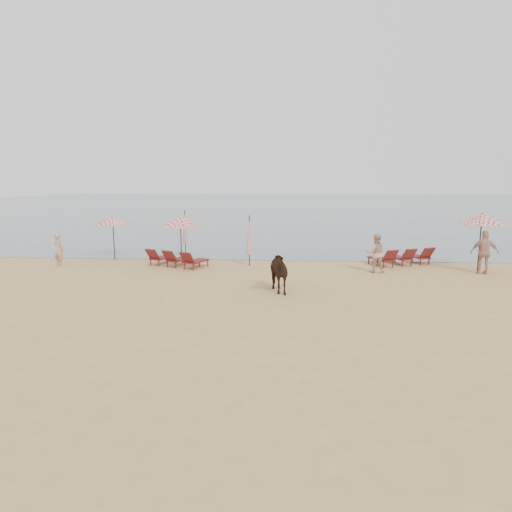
{
  "coord_description": "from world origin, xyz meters",
  "views": [
    {
      "loc": [
        1.06,
        -12.09,
        4.01
      ],
      "look_at": [
        0.0,
        5.0,
        1.1
      ],
      "focal_mm": 30.0,
      "sensor_mm": 36.0,
      "label": 1
    }
  ],
  "objects_px": {
    "cow": "(275,271)",
    "beachgoer_right_a": "(376,253)",
    "lounger_cluster_right": "(402,257)",
    "beachgoer_left": "(59,249)",
    "umbrella_closed_left": "(185,227)",
    "umbrella_closed_right": "(249,235)",
    "umbrella_open_left_b": "(180,221)",
    "umbrella_open_left_a": "(113,220)",
    "beachgoer_right_b": "(484,252)",
    "umbrella_open_right": "(482,219)",
    "lounger_cluster_left": "(176,258)"
  },
  "relations": [
    {
      "from": "cow",
      "to": "beachgoer_right_a",
      "type": "height_order",
      "value": "beachgoer_right_a"
    },
    {
      "from": "lounger_cluster_right",
      "to": "beachgoer_left",
      "type": "distance_m",
      "value": 16.94
    },
    {
      "from": "umbrella_closed_left",
      "to": "beachgoer_right_a",
      "type": "distance_m",
      "value": 10.9
    },
    {
      "from": "umbrella_closed_left",
      "to": "umbrella_closed_right",
      "type": "height_order",
      "value": "umbrella_closed_left"
    },
    {
      "from": "umbrella_open_left_b",
      "to": "beachgoer_right_a",
      "type": "relative_size",
      "value": 1.4
    },
    {
      "from": "umbrella_closed_right",
      "to": "umbrella_open_left_a",
      "type": "bearing_deg",
      "value": 168.88
    },
    {
      "from": "beachgoer_right_a",
      "to": "beachgoer_right_b",
      "type": "bearing_deg",
      "value": -176.14
    },
    {
      "from": "lounger_cluster_right",
      "to": "beachgoer_right_b",
      "type": "bearing_deg",
      "value": -55.0
    },
    {
      "from": "umbrella_open_left_b",
      "to": "umbrella_closed_right",
      "type": "distance_m",
      "value": 3.82
    },
    {
      "from": "umbrella_open_right",
      "to": "beachgoer_right_a",
      "type": "distance_m",
      "value": 5.21
    },
    {
      "from": "lounger_cluster_right",
      "to": "cow",
      "type": "height_order",
      "value": "cow"
    },
    {
      "from": "lounger_cluster_left",
      "to": "cow",
      "type": "bearing_deg",
      "value": -18.64
    },
    {
      "from": "beachgoer_right_b",
      "to": "cow",
      "type": "bearing_deg",
      "value": 34.37
    },
    {
      "from": "umbrella_open_right",
      "to": "umbrella_closed_left",
      "type": "relative_size",
      "value": 1.06
    },
    {
      "from": "umbrella_closed_right",
      "to": "beachgoer_right_a",
      "type": "bearing_deg",
      "value": -11.02
    },
    {
      "from": "umbrella_open_left_a",
      "to": "beachgoer_right_a",
      "type": "xyz_separation_m",
      "value": [
        13.2,
        -2.59,
        -1.22
      ]
    },
    {
      "from": "umbrella_closed_right",
      "to": "beachgoer_right_a",
      "type": "relative_size",
      "value": 1.41
    },
    {
      "from": "lounger_cluster_left",
      "to": "beachgoer_right_a",
      "type": "bearing_deg",
      "value": 19.96
    },
    {
      "from": "umbrella_closed_left",
      "to": "umbrella_closed_right",
      "type": "bearing_deg",
      "value": -41.69
    },
    {
      "from": "beachgoer_left",
      "to": "umbrella_open_left_b",
      "type": "bearing_deg",
      "value": -133.11
    },
    {
      "from": "beachgoer_left",
      "to": "beachgoer_right_b",
      "type": "distance_m",
      "value": 19.99
    },
    {
      "from": "lounger_cluster_left",
      "to": "umbrella_open_left_a",
      "type": "xyz_separation_m",
      "value": [
        -3.81,
        1.84,
        1.69
      ]
    },
    {
      "from": "umbrella_open_right",
      "to": "beachgoer_left",
      "type": "xyz_separation_m",
      "value": [
        -20.12,
        -0.15,
        -1.59
      ]
    },
    {
      "from": "umbrella_closed_right",
      "to": "cow",
      "type": "relative_size",
      "value": 1.35
    },
    {
      "from": "lounger_cluster_right",
      "to": "umbrella_closed_right",
      "type": "distance_m",
      "value": 7.66
    },
    {
      "from": "umbrella_closed_left",
      "to": "umbrella_closed_right",
      "type": "relative_size",
      "value": 1.01
    },
    {
      "from": "beachgoer_right_a",
      "to": "lounger_cluster_right",
      "type": "bearing_deg",
      "value": -128.11
    },
    {
      "from": "umbrella_open_left_a",
      "to": "umbrella_open_left_b",
      "type": "distance_m",
      "value": 3.75
    },
    {
      "from": "umbrella_open_right",
      "to": "cow",
      "type": "height_order",
      "value": "umbrella_open_right"
    },
    {
      "from": "lounger_cluster_right",
      "to": "umbrella_open_left_b",
      "type": "relative_size",
      "value": 1.31
    },
    {
      "from": "lounger_cluster_right",
      "to": "cow",
      "type": "xyz_separation_m",
      "value": [
        -6.19,
        -5.7,
        0.35
      ]
    },
    {
      "from": "lounger_cluster_right",
      "to": "umbrella_open_left_b",
      "type": "height_order",
      "value": "umbrella_open_left_b"
    },
    {
      "from": "lounger_cluster_left",
      "to": "beachgoer_right_a",
      "type": "distance_m",
      "value": 9.44
    },
    {
      "from": "umbrella_closed_left",
      "to": "lounger_cluster_right",
      "type": "bearing_deg",
      "value": -13.79
    },
    {
      "from": "umbrella_open_left_a",
      "to": "umbrella_closed_right",
      "type": "distance_m",
      "value": 7.52
    },
    {
      "from": "lounger_cluster_right",
      "to": "cow",
      "type": "bearing_deg",
      "value": -160.82
    },
    {
      "from": "beachgoer_left",
      "to": "lounger_cluster_left",
      "type": "bearing_deg",
      "value": -147.06
    },
    {
      "from": "cow",
      "to": "beachgoer_left",
      "type": "xyz_separation_m",
      "value": [
        -10.7,
        4.49,
        0.03
      ]
    },
    {
      "from": "umbrella_open_left_a",
      "to": "beachgoer_right_a",
      "type": "distance_m",
      "value": 13.51
    },
    {
      "from": "umbrella_closed_right",
      "to": "beachgoer_right_a",
      "type": "xyz_separation_m",
      "value": [
        5.85,
        -1.14,
        -0.65
      ]
    },
    {
      "from": "lounger_cluster_left",
      "to": "umbrella_closed_right",
      "type": "distance_m",
      "value": 3.74
    },
    {
      "from": "umbrella_closed_left",
      "to": "umbrella_open_right",
      "type": "bearing_deg",
      "value": -14.73
    },
    {
      "from": "lounger_cluster_left",
      "to": "beachgoer_left",
      "type": "height_order",
      "value": "beachgoer_left"
    },
    {
      "from": "lounger_cluster_right",
      "to": "beachgoer_right_b",
      "type": "distance_m",
      "value": 3.66
    },
    {
      "from": "umbrella_open_left_b",
      "to": "beachgoer_right_b",
      "type": "xyz_separation_m",
      "value": [
        14.25,
        -2.21,
        -1.16
      ]
    },
    {
      "from": "lounger_cluster_right",
      "to": "umbrella_closed_right",
      "type": "xyz_separation_m",
      "value": [
        -7.54,
        -0.71,
        1.1
      ]
    },
    {
      "from": "umbrella_open_left_a",
      "to": "beachgoer_right_b",
      "type": "xyz_separation_m",
      "value": [
        17.98,
        -2.63,
        -1.13
      ]
    },
    {
      "from": "lounger_cluster_left",
      "to": "umbrella_open_left_b",
      "type": "distance_m",
      "value": 2.24
    },
    {
      "from": "umbrella_open_left_b",
      "to": "beachgoer_right_a",
      "type": "bearing_deg",
      "value": -13.36
    },
    {
      "from": "umbrella_closed_right",
      "to": "beachgoer_right_b",
      "type": "bearing_deg",
      "value": -6.34
    }
  ]
}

